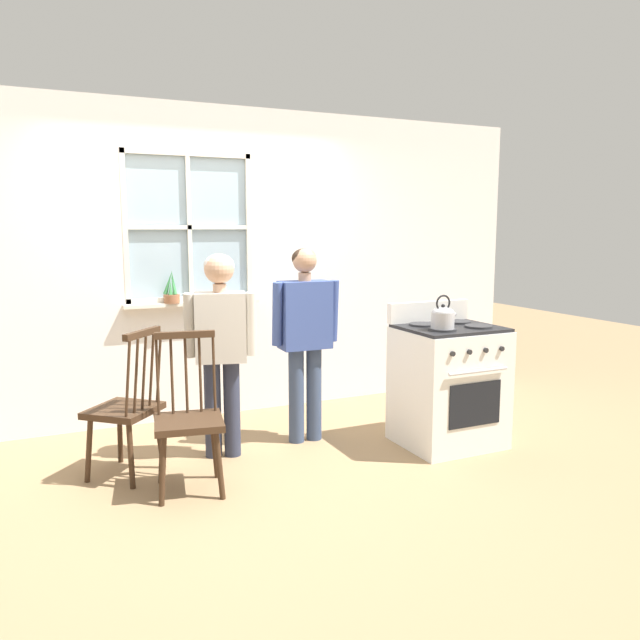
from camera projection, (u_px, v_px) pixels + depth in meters
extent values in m
plane|color=#937551|center=(257.00, 469.00, 4.35)|extent=(16.00, 16.00, 0.00)
cube|color=white|center=(383.00, 260.00, 6.16)|extent=(2.75, 0.06, 2.70)
cube|color=white|center=(193.00, 359.00, 5.48)|extent=(1.10, 0.06, 1.04)
cube|color=white|center=(186.00, 126.00, 5.19)|extent=(1.10, 0.06, 0.40)
cube|color=silver|center=(193.00, 303.00, 5.34)|extent=(1.16, 0.10, 0.03)
cube|color=#9EB7C6|center=(189.00, 227.00, 5.32)|extent=(1.04, 0.01, 1.20)
cube|color=silver|center=(189.00, 227.00, 5.30)|extent=(0.04, 0.02, 1.26)
cube|color=silver|center=(189.00, 227.00, 5.30)|extent=(1.10, 0.02, 0.04)
cube|color=silver|center=(125.00, 227.00, 5.08)|extent=(0.04, 0.03, 1.26)
cube|color=silver|center=(249.00, 227.00, 5.52)|extent=(0.04, 0.03, 1.26)
cube|color=silver|center=(187.00, 153.00, 5.21)|extent=(1.10, 0.03, 0.04)
cube|color=silver|center=(192.00, 299.00, 5.39)|extent=(1.10, 0.03, 0.04)
cube|color=#3D2819|center=(189.00, 422.00, 3.92)|extent=(0.48, 0.47, 0.04)
cylinder|color=#3D2819|center=(163.00, 471.00, 3.76)|extent=(0.08, 0.07, 0.43)
cylinder|color=#3D2819|center=(219.00, 465.00, 3.84)|extent=(0.07, 0.08, 0.43)
cylinder|color=#3D2819|center=(162.00, 452.00, 4.07)|extent=(0.07, 0.08, 0.43)
cylinder|color=#3D2819|center=(215.00, 448.00, 4.15)|extent=(0.08, 0.07, 0.43)
cylinder|color=#3D2819|center=(158.00, 378.00, 4.00)|extent=(0.03, 0.07, 0.52)
cylinder|color=#3D2819|center=(172.00, 377.00, 4.02)|extent=(0.03, 0.07, 0.52)
cylinder|color=#3D2819|center=(186.00, 376.00, 4.04)|extent=(0.03, 0.07, 0.52)
cylinder|color=#3D2819|center=(200.00, 375.00, 4.07)|extent=(0.03, 0.07, 0.52)
cylinder|color=#3D2819|center=(214.00, 375.00, 4.09)|extent=(0.03, 0.07, 0.52)
cube|color=#3D2819|center=(185.00, 335.00, 4.00)|extent=(0.38, 0.11, 0.04)
cube|color=#3D2819|center=(123.00, 410.00, 4.18)|extent=(0.58, 0.58, 0.04)
cylinder|color=#3D2819|center=(120.00, 434.00, 4.42)|extent=(0.05, 0.09, 0.43)
cylinder|color=#3D2819|center=(89.00, 450.00, 4.10)|extent=(0.09, 0.05, 0.43)
cylinder|color=#3D2819|center=(159.00, 439.00, 4.33)|extent=(0.09, 0.05, 0.43)
cylinder|color=#3D2819|center=(131.00, 455.00, 4.01)|extent=(0.05, 0.09, 0.43)
cylinder|color=#3D2819|center=(159.00, 369.00, 4.26)|extent=(0.07, 0.06, 0.52)
cylinder|color=#3D2819|center=(151.00, 371.00, 4.18)|extent=(0.07, 0.06, 0.52)
cylinder|color=#3D2819|center=(144.00, 374.00, 4.09)|extent=(0.07, 0.06, 0.52)
cylinder|color=#3D2819|center=(136.00, 378.00, 4.01)|extent=(0.07, 0.06, 0.52)
cylinder|color=#3D2819|center=(128.00, 381.00, 3.92)|extent=(0.07, 0.06, 0.52)
cube|color=#3D2819|center=(142.00, 333.00, 4.05)|extent=(0.29, 0.31, 0.04)
cylinder|color=#2D3347|center=(213.00, 409.00, 4.54)|extent=(0.12, 0.12, 0.71)
cylinder|color=#2D3347|center=(232.00, 408.00, 4.56)|extent=(0.12, 0.12, 0.71)
cube|color=beige|center=(220.00, 327.00, 4.46)|extent=(0.40, 0.30, 0.50)
cylinder|color=beige|center=(189.00, 325.00, 4.40)|extent=(0.10, 0.12, 0.46)
cylinder|color=beige|center=(251.00, 324.00, 4.47)|extent=(0.10, 0.12, 0.46)
cylinder|color=tan|center=(220.00, 288.00, 4.42)|extent=(0.10, 0.10, 0.06)
sphere|color=tan|center=(219.00, 269.00, 4.40)|extent=(0.21, 0.21, 0.21)
ellipsoid|color=silver|center=(219.00, 266.00, 4.41)|extent=(0.22, 0.22, 0.17)
cylinder|color=#384766|center=(296.00, 396.00, 4.85)|extent=(0.12, 0.12, 0.74)
cylinder|color=#384766|center=(314.00, 394.00, 4.91)|extent=(0.12, 0.12, 0.74)
cube|color=#384C8E|center=(305.00, 315.00, 4.78)|extent=(0.39, 0.22, 0.52)
cylinder|color=#384C8E|center=(277.00, 314.00, 4.67)|extent=(0.08, 0.11, 0.48)
cylinder|color=#384C8E|center=(333.00, 311.00, 4.86)|extent=(0.08, 0.11, 0.48)
cylinder|color=tan|center=(305.00, 277.00, 4.74)|extent=(0.10, 0.10, 0.06)
sphere|color=tan|center=(305.00, 261.00, 4.72)|extent=(0.18, 0.18, 0.18)
ellipsoid|color=#332319|center=(304.00, 258.00, 4.73)|extent=(0.19, 0.19, 0.15)
cube|color=white|center=(448.00, 387.00, 4.80)|extent=(0.73, 0.64, 0.90)
cube|color=black|center=(450.00, 328.00, 4.73)|extent=(0.72, 0.61, 0.02)
cylinder|color=#2D2D30|center=(442.00, 330.00, 4.54)|extent=(0.20, 0.20, 0.02)
cylinder|color=#2D2D30|center=(478.00, 327.00, 4.68)|extent=(0.20, 0.20, 0.02)
cylinder|color=#2D2D30|center=(422.00, 325.00, 4.77)|extent=(0.20, 0.20, 0.02)
cylinder|color=#2D2D30|center=(457.00, 322.00, 4.91)|extent=(0.20, 0.20, 0.02)
cube|color=white|center=(428.00, 311.00, 4.98)|extent=(0.73, 0.06, 0.16)
cube|color=black|center=(475.00, 405.00, 4.52)|extent=(0.45, 0.01, 0.32)
cylinder|color=silver|center=(478.00, 371.00, 4.46)|extent=(0.51, 0.02, 0.02)
cylinder|color=#232326|center=(453.00, 354.00, 4.36)|extent=(0.04, 0.02, 0.04)
cylinder|color=#232326|center=(470.00, 352.00, 4.42)|extent=(0.04, 0.02, 0.04)
cylinder|color=#232326|center=(486.00, 350.00, 4.48)|extent=(0.04, 0.02, 0.04)
cylinder|color=#232326|center=(502.00, 349.00, 4.54)|extent=(0.04, 0.02, 0.04)
cylinder|color=#B7B7BC|center=(443.00, 320.00, 4.53)|extent=(0.17, 0.17, 0.12)
ellipsoid|color=#B7B7BC|center=(443.00, 312.00, 4.53)|extent=(0.16, 0.16, 0.07)
sphere|color=black|center=(443.00, 306.00, 4.52)|extent=(0.03, 0.03, 0.03)
cylinder|color=#B7B7BC|center=(452.00, 317.00, 4.57)|extent=(0.08, 0.03, 0.07)
torus|color=black|center=(443.00, 303.00, 4.52)|extent=(0.12, 0.01, 0.12)
cylinder|color=#935B3D|center=(172.00, 299.00, 5.24)|extent=(0.14, 0.14, 0.07)
cylinder|color=#33261C|center=(172.00, 295.00, 5.24)|extent=(0.12, 0.12, 0.01)
cone|color=#388447|center=(173.00, 282.00, 5.24)|extent=(0.06, 0.05, 0.21)
cone|color=#388447|center=(171.00, 289.00, 5.25)|extent=(0.04, 0.05, 0.09)
cone|color=#388447|center=(169.00, 282.00, 5.22)|extent=(0.10, 0.05, 0.21)
cone|color=#388447|center=(171.00, 288.00, 5.21)|extent=(0.04, 0.05, 0.12)
cone|color=#388447|center=(173.00, 286.00, 5.22)|extent=(0.06, 0.06, 0.16)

